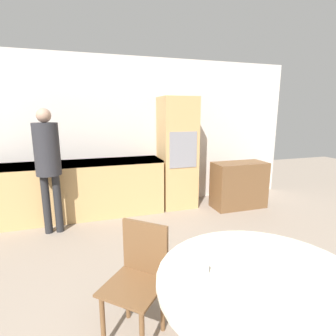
{
  "coord_description": "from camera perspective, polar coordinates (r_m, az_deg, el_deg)",
  "views": [
    {
      "loc": [
        -0.77,
        0.42,
        1.68
      ],
      "look_at": [
        0.04,
        2.94,
        1.11
      ],
      "focal_mm": 28.0,
      "sensor_mm": 36.0,
      "label": 1
    }
  ],
  "objects": [
    {
      "name": "bowl_near",
      "position": [
        2.03,
        17.69,
        -14.5
      ],
      "size": [
        0.13,
        0.13,
        0.05
      ],
      "color": "white",
      "rests_on": "dining_table"
    },
    {
      "name": "salt_shaker",
      "position": [
        1.61,
        8.29,
        -20.87
      ],
      "size": [
        0.03,
        0.03,
        0.09
      ],
      "color": "white",
      "rests_on": "dining_table"
    },
    {
      "name": "chair_far_left",
      "position": [
        2.12,
        -6.33,
        -21.93
      ],
      "size": [
        0.56,
        0.56,
        0.87
      ],
      "rotation": [
        0.0,
        0.0,
        5.55
      ],
      "color": "brown",
      "rests_on": "ground_plane"
    },
    {
      "name": "kitchen_counter",
      "position": [
        4.47,
        -19.1,
        -4.34
      ],
      "size": [
        2.73,
        0.6,
        0.9
      ],
      "color": "tan",
      "rests_on": "ground_plane"
    },
    {
      "name": "oven_unit",
      "position": [
        4.63,
        2.02,
        3.27
      ],
      "size": [
        0.6,
        0.59,
        1.93
      ],
      "color": "tan",
      "rests_on": "ground_plane"
    },
    {
      "name": "person_standing",
      "position": [
        3.87,
        -24.72,
        2.07
      ],
      "size": [
        0.33,
        0.33,
        1.73
      ],
      "color": "#262628",
      "rests_on": "ground_plane"
    },
    {
      "name": "sideboard",
      "position": [
        4.83,
        15.17,
        -3.58
      ],
      "size": [
        0.94,
        0.45,
        0.81
      ],
      "color": "brown",
      "rests_on": "ground_plane"
    },
    {
      "name": "wall_back",
      "position": [
        4.72,
        -8.52,
        7.39
      ],
      "size": [
        6.26,
        0.05,
        2.6
      ],
      "color": "silver",
      "rests_on": "ground_plane"
    },
    {
      "name": "dining_table",
      "position": [
        1.81,
        19.68,
        -27.24
      ],
      "size": [
        1.22,
        1.22,
        0.76
      ],
      "color": "brown",
      "rests_on": "ground_plane"
    }
  ]
}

